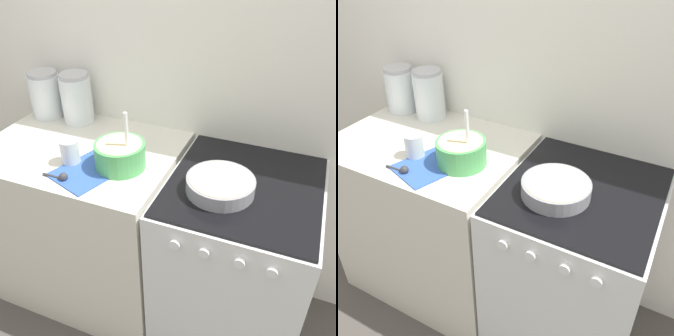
% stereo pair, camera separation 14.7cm
% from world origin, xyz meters
% --- Properties ---
extents(wall_back, '(4.81, 0.05, 2.40)m').
position_xyz_m(wall_back, '(0.00, 0.70, 1.20)').
color(wall_back, white).
rests_on(wall_back, ground_plane).
extents(countertop_cabinet, '(0.90, 0.67, 0.92)m').
position_xyz_m(countertop_cabinet, '(-0.45, 0.34, 0.46)').
color(countertop_cabinet, silver).
rests_on(countertop_cabinet, ground_plane).
extents(stove, '(0.62, 0.69, 0.92)m').
position_xyz_m(stove, '(0.33, 0.33, 0.46)').
color(stove, silver).
rests_on(stove, ground_plane).
extents(mixing_bowl, '(0.21, 0.21, 0.26)m').
position_xyz_m(mixing_bowl, '(-0.20, 0.26, 0.98)').
color(mixing_bowl, '#4CA559').
rests_on(mixing_bowl, countertop_cabinet).
extents(baking_pan, '(0.27, 0.27, 0.06)m').
position_xyz_m(baking_pan, '(0.24, 0.25, 0.95)').
color(baking_pan, gray).
rests_on(baking_pan, stove).
extents(storage_jar_left, '(0.16, 0.16, 0.24)m').
position_xyz_m(storage_jar_left, '(-0.79, 0.57, 1.02)').
color(storage_jar_left, silver).
rests_on(storage_jar_left, countertop_cabinet).
extents(storage_jar_middle, '(0.16, 0.16, 0.26)m').
position_xyz_m(storage_jar_middle, '(-0.60, 0.57, 1.03)').
color(storage_jar_middle, silver).
rests_on(storage_jar_middle, countertop_cabinet).
extents(tin_can, '(0.08, 0.08, 0.11)m').
position_xyz_m(tin_can, '(-0.41, 0.21, 0.97)').
color(tin_can, silver).
rests_on(tin_can, countertop_cabinet).
extents(recipe_page, '(0.30, 0.32, 0.01)m').
position_xyz_m(recipe_page, '(-0.31, 0.17, 0.92)').
color(recipe_page, '#3359B2').
rests_on(recipe_page, countertop_cabinet).
extents(measuring_spoon, '(0.12, 0.04, 0.04)m').
position_xyz_m(measuring_spoon, '(-0.38, 0.09, 0.93)').
color(measuring_spoon, '#333338').
rests_on(measuring_spoon, countertop_cabinet).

